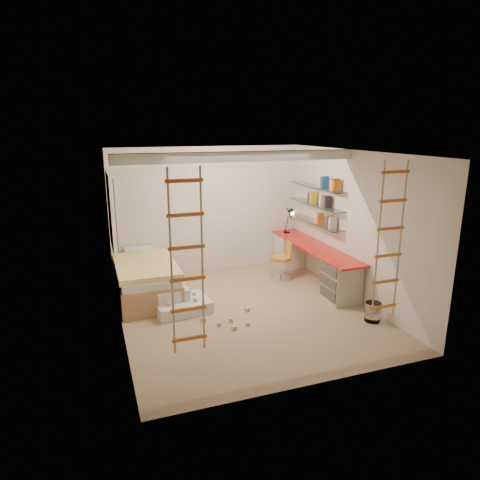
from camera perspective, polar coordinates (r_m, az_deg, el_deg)
name	(u,v)px	position (r m, az deg, el deg)	size (l,w,h in m)	color
floor	(246,311)	(7.24, 0.80, -9.41)	(4.50, 4.50, 0.00)	#9F8366
ceiling_beam	(240,157)	(6.90, 0.00, 11.06)	(4.00, 0.18, 0.16)	white
window_frame	(111,211)	(7.83, -16.80, 3.72)	(0.06, 1.15, 1.35)	white
window_blind	(114,211)	(7.83, -16.51, 3.75)	(0.02, 1.00, 1.20)	#4C2D1E
rope_ladder_left	(187,263)	(4.77, -7.08, -3.13)	(0.41, 0.04, 2.13)	#BD5220
rope_ladder_right	(389,242)	(5.93, 19.27, -0.27)	(0.41, 0.04, 2.13)	#BF7220
waste_bin	(373,312)	(7.14, 17.30, -9.14)	(0.25, 0.25, 0.31)	white
desk	(313,262)	(8.51, 9.69, -2.94)	(0.56, 2.80, 0.75)	red
shelves	(315,204)	(8.55, 10.03, 4.70)	(0.25, 1.80, 0.71)	white
bed	(146,279)	(7.92, -12.48, -5.04)	(1.02, 2.00, 0.69)	#AD7F51
task_lamp	(290,216)	(9.13, 6.71, 3.14)	(0.14, 0.36, 0.57)	black
swivel_chair	(282,266)	(8.59, 5.60, -3.46)	(0.53, 0.53, 0.77)	orange
play_platform	(179,302)	(7.26, -8.19, -8.19)	(0.96, 0.78, 0.39)	silver
toy_blocks	(203,304)	(6.97, -4.93, -8.52)	(1.33, 1.14, 0.66)	#CCB284
books	(316,201)	(8.54, 10.05, 5.16)	(0.14, 0.70, 0.92)	white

